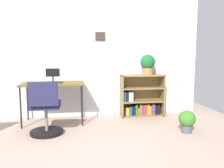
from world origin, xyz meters
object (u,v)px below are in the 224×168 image
object	(u,v)px
keyboard	(53,83)
bookshelf_low	(141,98)
monitor	(53,76)
office_chair	(46,112)
desk	(53,86)
potted_plant_on_shelf	(148,64)
potted_plant_floor	(187,120)

from	to	relation	value
keyboard	bookshelf_low	size ratio (longest dim) A/B	0.40
keyboard	monitor	bearing A→B (deg)	94.18
office_chair	desk	bearing A→B (deg)	84.94
monitor	keyboard	world-z (taller)	monitor
desk	monitor	distance (m)	0.20
monitor	potted_plant_on_shelf	xyz separation A→B (m)	(1.84, 0.11, 0.20)
bookshelf_low	potted_plant_on_shelf	xyz separation A→B (m)	(0.12, -0.05, 0.70)
monitor	office_chair	world-z (taller)	monitor
bookshelf_low	office_chair	bearing A→B (deg)	-152.65
desk	potted_plant_floor	bearing A→B (deg)	-22.04
monitor	bookshelf_low	xyz separation A→B (m)	(1.72, 0.16, -0.50)
monitor	potted_plant_floor	world-z (taller)	monitor
desk	bookshelf_low	xyz separation A→B (m)	(1.72, 0.25, -0.32)
office_chair	potted_plant_on_shelf	distance (m)	2.19
keyboard	office_chair	size ratio (longest dim) A/B	0.41
office_chair	monitor	bearing A→B (deg)	85.98
desk	office_chair	bearing A→B (deg)	-95.06
keyboard	office_chair	distance (m)	0.71
desk	bookshelf_low	world-z (taller)	bookshelf_low
monitor	potted_plant_floor	bearing A→B (deg)	-24.02
keyboard	potted_plant_on_shelf	size ratio (longest dim) A/B	0.87
desk	potted_plant_floor	world-z (taller)	desk
keyboard	potted_plant_floor	xyz separation A→B (m)	(2.17, -0.81, -0.55)
monitor	potted_plant_floor	distance (m)	2.47
potted_plant_floor	office_chair	bearing A→B (deg)	174.51
potted_plant_on_shelf	keyboard	bearing A→B (deg)	-171.54
bookshelf_low	potted_plant_floor	world-z (taller)	bookshelf_low
desk	keyboard	size ratio (longest dim) A/B	3.14
monitor	potted_plant_floor	size ratio (longest dim) A/B	0.70
office_chair	potted_plant_floor	size ratio (longest dim) A/B	2.37
desk	office_chair	distance (m)	0.74
office_chair	bookshelf_low	xyz separation A→B (m)	(1.77, 0.92, -0.01)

